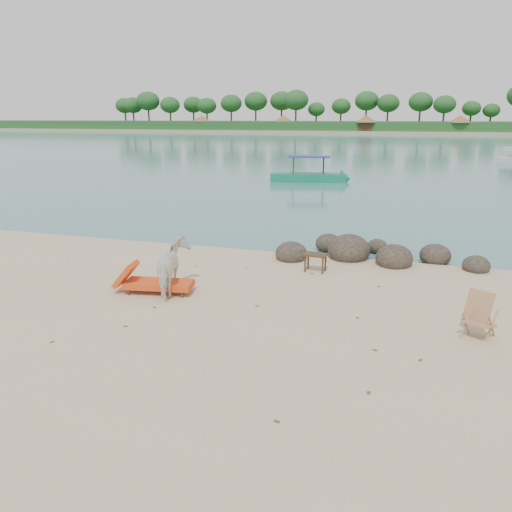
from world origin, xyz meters
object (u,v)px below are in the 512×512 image
Objects in this scene: side_table at (315,264)px; deck_chair at (480,318)px; boulders at (367,254)px; boat_near at (309,160)px; cow at (174,268)px; lounge_chair at (159,281)px.

side_table is 0.71× the size of deck_chair.
boat_near is at bearing 106.49° from boulders.
side_table is at bearing 171.01° from deck_chair.
boat_near is (-1.27, 23.64, 0.75)m from cow.
side_table is (3.07, 2.81, -0.41)m from cow.
boat_near reaches higher than deck_chair.
deck_chair is at bearing -13.36° from lounge_chair.
cow is (-4.37, -4.58, 0.48)m from boulders.
deck_chair is (7.40, -0.54, 0.13)m from lounge_chair.
deck_chair is at bearing -83.01° from boat_near.
side_table is 21.31m from boat_near.
cow is 4.18m from side_table.
boat_near reaches higher than lounge_chair.
lounge_chair is 0.37× the size of boat_near.
cow is 23.68m from boat_near.
lounge_chair is (-4.75, -4.69, 0.13)m from boulders.
lounge_chair is (-3.46, -2.91, 0.06)m from side_table.
boulders is 1.08× the size of boat_near.
cow is at bearing -131.91° from side_table.
cow is at bearing -133.60° from boulders.
cow is 0.27× the size of boat_near.
lounge_chair is 7.42m from deck_chair.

